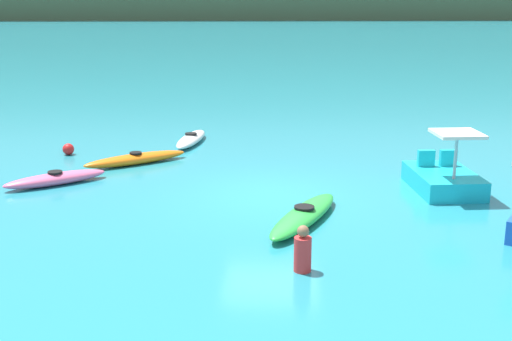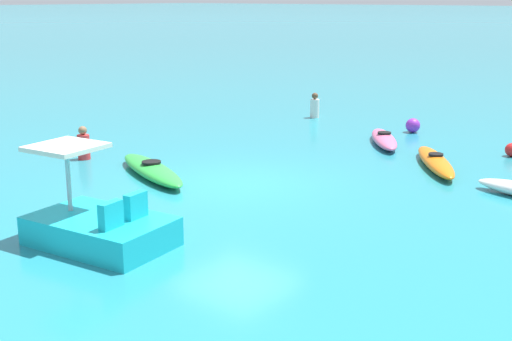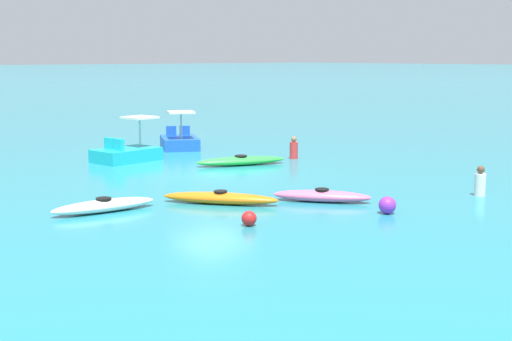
% 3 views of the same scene
% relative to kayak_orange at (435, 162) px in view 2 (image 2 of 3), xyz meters
% --- Properties ---
extents(ground_plane, '(600.00, 600.00, 0.00)m').
position_rel_kayak_orange_xyz_m(ground_plane, '(4.20, -2.89, -0.16)').
color(ground_plane, teal).
extents(kayak_orange, '(2.93, 2.39, 0.37)m').
position_rel_kayak_orange_xyz_m(kayak_orange, '(0.00, 0.00, 0.00)').
color(kayak_orange, orange).
rests_on(kayak_orange, ground_plane).
extents(kayak_green, '(1.94, 3.44, 0.37)m').
position_rel_kayak_orange_xyz_m(kayak_green, '(5.00, -4.87, 0.00)').
color(kayak_green, green).
rests_on(kayak_green, ground_plane).
extents(kayak_pink, '(2.53, 2.13, 0.37)m').
position_rel_kayak_orange_xyz_m(kayak_pink, '(-1.61, -2.31, 0.00)').
color(kayak_pink, pink).
rests_on(kayak_pink, ground_plane).
extents(pedal_boat_cyan, '(1.80, 2.60, 1.68)m').
position_rel_kayak_orange_xyz_m(pedal_boat_cyan, '(8.62, -2.18, 0.17)').
color(pedal_boat_cyan, '#19B7C6').
rests_on(pedal_boat_cyan, ground_plane).
extents(buoy_purple, '(0.45, 0.45, 0.45)m').
position_rel_kayak_orange_xyz_m(buoy_purple, '(-3.76, -2.47, 0.06)').
color(buoy_purple, purple).
rests_on(buoy_purple, ground_plane).
extents(buoy_red, '(0.36, 0.36, 0.36)m').
position_rel_kayak_orange_xyz_m(buoy_red, '(-2.44, 1.05, 0.02)').
color(buoy_red, red).
rests_on(buoy_red, ground_plane).
extents(person_near_shore, '(0.45, 0.45, 0.88)m').
position_rel_kayak_orange_xyz_m(person_near_shore, '(-4.01, -6.36, 0.22)').
color(person_near_shore, silver).
rests_on(person_near_shore, ground_plane).
extents(person_by_kayaks, '(0.42, 0.42, 0.88)m').
position_rel_kayak_orange_xyz_m(person_by_kayaks, '(4.94, -7.53, 0.22)').
color(person_by_kayaks, red).
rests_on(person_by_kayaks, ground_plane).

